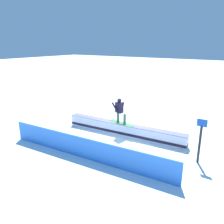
# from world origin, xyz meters

# --- Properties ---
(ground_plane) EXTENTS (120.00, 120.00, 0.00)m
(ground_plane) POSITION_xyz_m (0.00, 0.00, 0.00)
(ground_plane) COLOR white
(grind_box) EXTENTS (6.87, 0.96, 0.65)m
(grind_box) POSITION_xyz_m (0.00, 0.00, 0.30)
(grind_box) COLOR white
(grind_box) RESTS_ON ground_plane
(snowboarder) EXTENTS (1.59, 0.53, 1.36)m
(snowboarder) POSITION_xyz_m (0.25, -0.01, 1.37)
(snowboarder) COLOR green
(snowboarder) RESTS_ON grind_box
(safety_fence) EXTENTS (8.30, 0.65, 0.96)m
(safety_fence) POSITION_xyz_m (0.00, 3.20, 0.48)
(safety_fence) COLOR #367EEC
(safety_fence) RESTS_ON ground_plane
(trail_marker) EXTENTS (0.40, 0.10, 1.91)m
(trail_marker) POSITION_xyz_m (-4.15, 0.79, 1.02)
(trail_marker) COLOR #262628
(trail_marker) RESTS_ON ground_plane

